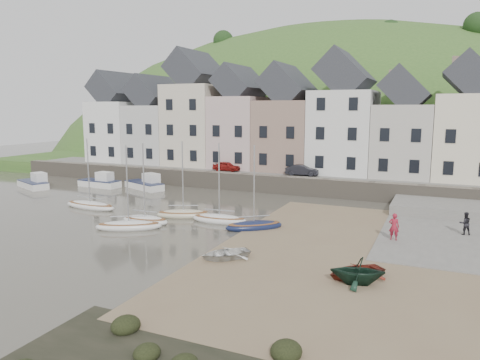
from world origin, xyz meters
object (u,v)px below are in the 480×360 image
at_px(person_dark, 465,223).
at_px(rowboat_white, 225,253).
at_px(car_left, 226,166).
at_px(sailboat_0, 90,205).
at_px(rowboat_green, 358,271).
at_px(person_red, 394,227).
at_px(car_right, 302,170).
at_px(rowboat_red, 355,272).

bearing_deg(person_dark, rowboat_white, 22.47).
bearing_deg(car_left, person_dark, -116.02).
xyz_separation_m(sailboat_0, person_dark, (29.61, 3.59, 0.64)).
height_order(rowboat_green, person_red, person_red).
bearing_deg(sailboat_0, rowboat_white, -23.94).
distance_m(person_red, car_right, 19.16).
distance_m(sailboat_0, car_left, 17.05).
relative_size(sailboat_0, person_red, 3.53).
bearing_deg(person_dark, sailboat_0, -11.28).
distance_m(rowboat_white, person_dark, 16.94).
relative_size(sailboat_0, rowboat_green, 2.40).
distance_m(rowboat_white, rowboat_red, 7.41).
bearing_deg(rowboat_red, rowboat_green, -29.24).
bearing_deg(person_red, car_right, -54.79).
bearing_deg(sailboat_0, rowboat_green, -18.67).
xyz_separation_m(person_red, car_left, (-19.76, 15.74, 1.13)).
distance_m(rowboat_red, person_red, 7.79).
distance_m(car_left, car_right, 8.91).
bearing_deg(person_dark, car_right, -57.52).
relative_size(rowboat_white, car_left, 0.91).
distance_m(sailboat_0, rowboat_red, 25.29).
xyz_separation_m(rowboat_white, person_dark, (12.85, 11.03, 0.54)).
relative_size(rowboat_green, car_left, 0.83).
xyz_separation_m(person_red, person_dark, (4.31, 3.32, -0.11)).
distance_m(rowboat_white, person_red, 11.52).
height_order(sailboat_0, car_left, sailboat_0).
xyz_separation_m(rowboat_green, car_left, (-18.88, 24.26, 1.39)).
bearing_deg(car_right, person_red, -151.83).
bearing_deg(rowboat_green, person_dark, 142.04).
height_order(rowboat_red, car_left, car_left).
xyz_separation_m(rowboat_red, person_red, (1.12, 7.68, 0.64)).
distance_m(rowboat_red, car_left, 29.99).
relative_size(rowboat_red, person_red, 1.73).
xyz_separation_m(rowboat_white, person_red, (8.54, 7.71, 0.65)).
bearing_deg(rowboat_red, rowboat_white, -135.00).
bearing_deg(car_left, person_red, -127.27).
bearing_deg(sailboat_0, rowboat_red, -17.05).
relative_size(rowboat_red, car_left, 0.97).
distance_m(rowboat_white, rowboat_green, 7.70).
bearing_deg(rowboat_green, car_right, -171.93).
xyz_separation_m(sailboat_0, rowboat_red, (24.18, -7.42, 0.12)).
xyz_separation_m(car_left, car_right, (8.91, 0.00, 0.03)).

